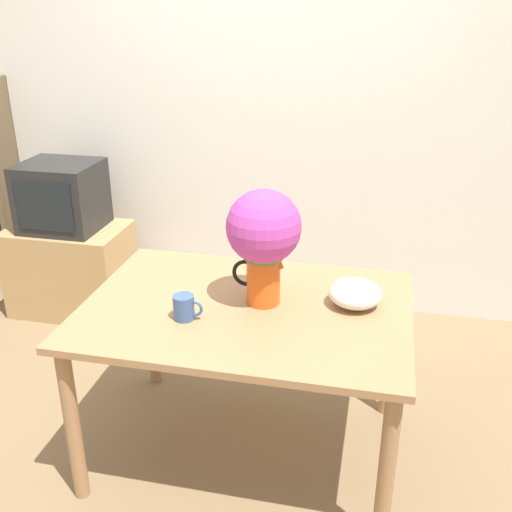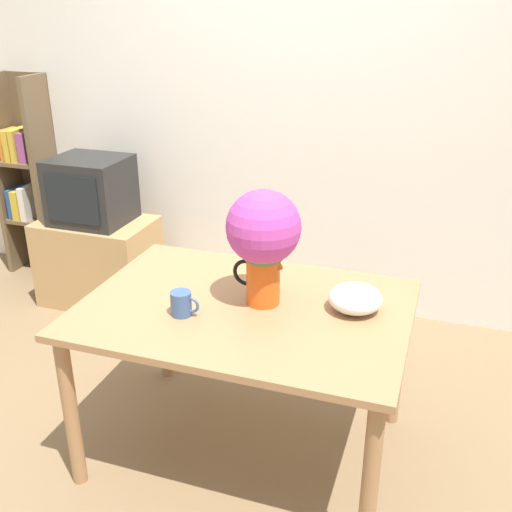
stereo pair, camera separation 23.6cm
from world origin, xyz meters
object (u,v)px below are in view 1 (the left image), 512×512
object	(u,v)px
coffee_mug	(184,307)
tv_set	(62,196)
white_bowl	(355,293)
flower_vase	(264,236)

from	to	relation	value
coffee_mug	tv_set	size ratio (longest dim) A/B	0.26
coffee_mug	white_bowl	distance (m)	0.68
coffee_mug	tv_set	bearing A→B (deg)	134.69
coffee_mug	tv_set	world-z (taller)	tv_set
flower_vase	tv_set	xyz separation A→B (m)	(-1.45, 1.00, -0.25)
flower_vase	tv_set	size ratio (longest dim) A/B	1.05
flower_vase	coffee_mug	world-z (taller)	flower_vase
flower_vase	white_bowl	distance (m)	0.44
flower_vase	coffee_mug	distance (m)	0.41
flower_vase	white_bowl	size ratio (longest dim) A/B	2.22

